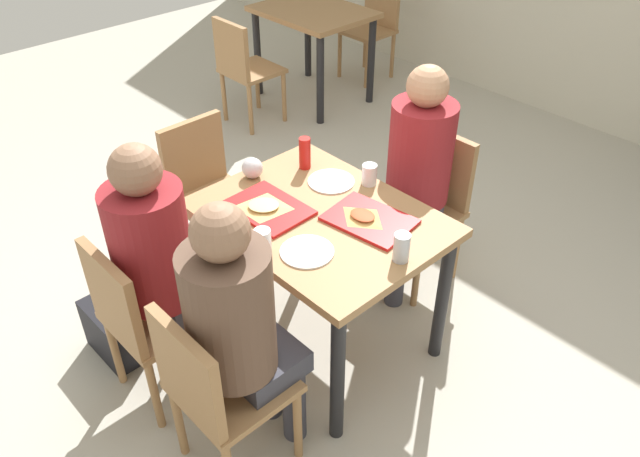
# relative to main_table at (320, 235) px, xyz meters

# --- Properties ---
(ground_plane) EXTENTS (10.00, 10.00, 0.02)m
(ground_plane) POSITION_rel_main_table_xyz_m (0.00, 0.00, -0.66)
(ground_plane) COLOR #B2AD9E
(main_table) EXTENTS (1.05, 0.80, 0.76)m
(main_table) POSITION_rel_main_table_xyz_m (0.00, 0.00, 0.00)
(main_table) COLOR #9E7247
(main_table) RESTS_ON ground_plane
(chair_near_left) EXTENTS (0.40, 0.40, 0.84)m
(chair_near_left) POSITION_rel_main_table_xyz_m (-0.26, -0.78, -0.16)
(chair_near_left) COLOR #9E7247
(chair_near_left) RESTS_ON ground_plane
(chair_near_right) EXTENTS (0.40, 0.40, 0.84)m
(chair_near_right) POSITION_rel_main_table_xyz_m (0.26, -0.78, -0.16)
(chair_near_right) COLOR #9E7247
(chair_near_right) RESTS_ON ground_plane
(chair_far_side) EXTENTS (0.40, 0.40, 0.84)m
(chair_far_side) POSITION_rel_main_table_xyz_m (0.00, 0.78, -0.16)
(chair_far_side) COLOR #9E7247
(chair_far_side) RESTS_ON ground_plane
(chair_left_end) EXTENTS (0.40, 0.40, 0.84)m
(chair_left_end) POSITION_rel_main_table_xyz_m (-0.91, 0.00, -0.16)
(chair_left_end) COLOR #9E7247
(chair_left_end) RESTS_ON ground_plane
(person_in_red) EXTENTS (0.32, 0.42, 1.25)m
(person_in_red) POSITION_rel_main_table_xyz_m (-0.26, -0.64, 0.09)
(person_in_red) COLOR #383842
(person_in_red) RESTS_ON ground_plane
(person_in_brown_jacket) EXTENTS (0.32, 0.42, 1.25)m
(person_in_brown_jacket) POSITION_rel_main_table_xyz_m (0.26, -0.64, 0.09)
(person_in_brown_jacket) COLOR #383842
(person_in_brown_jacket) RESTS_ON ground_plane
(person_far_side) EXTENTS (0.32, 0.42, 1.25)m
(person_far_side) POSITION_rel_main_table_xyz_m (-0.00, 0.64, 0.09)
(person_far_side) COLOR #383842
(person_far_side) RESTS_ON ground_plane
(tray_red_near) EXTENTS (0.37, 0.27, 0.02)m
(tray_red_near) POSITION_rel_main_table_xyz_m (-0.18, -0.14, 0.12)
(tray_red_near) COLOR red
(tray_red_near) RESTS_ON main_table
(tray_red_far) EXTENTS (0.39, 0.31, 0.02)m
(tray_red_far) POSITION_rel_main_table_xyz_m (0.18, 0.12, 0.12)
(tray_red_far) COLOR red
(tray_red_far) RESTS_ON main_table
(paper_plate_center) EXTENTS (0.22, 0.22, 0.01)m
(paper_plate_center) POSITION_rel_main_table_xyz_m (-0.16, 0.22, 0.11)
(paper_plate_center) COLOR white
(paper_plate_center) RESTS_ON main_table
(paper_plate_near_edge) EXTENTS (0.22, 0.22, 0.01)m
(paper_plate_near_edge) POSITION_rel_main_table_xyz_m (0.16, -0.22, 0.11)
(paper_plate_near_edge) COLOR white
(paper_plate_near_edge) RESTS_ON main_table
(pizza_slice_a) EXTENTS (0.26, 0.26, 0.02)m
(pizza_slice_a) POSITION_rel_main_table_xyz_m (-0.19, -0.16, 0.13)
(pizza_slice_a) COLOR #DBAD60
(pizza_slice_a) RESTS_ON tray_red_near
(pizza_slice_b) EXTENTS (0.17, 0.13, 0.02)m
(pizza_slice_b) POSITION_rel_main_table_xyz_m (0.16, 0.10, 0.13)
(pizza_slice_b) COLOR tan
(pizza_slice_b) RESTS_ON tray_red_far
(plastic_cup_a) EXTENTS (0.07, 0.07, 0.10)m
(plastic_cup_a) POSITION_rel_main_table_xyz_m (-0.03, 0.34, 0.16)
(plastic_cup_a) COLOR white
(plastic_cup_a) RESTS_ON main_table
(plastic_cup_b) EXTENTS (0.07, 0.07, 0.10)m
(plastic_cup_b) POSITION_rel_main_table_xyz_m (0.03, -0.34, 0.16)
(plastic_cup_b) COLOR white
(plastic_cup_b) RESTS_ON main_table
(soda_can) EXTENTS (0.07, 0.07, 0.12)m
(soda_can) POSITION_rel_main_table_xyz_m (0.44, 0.02, 0.17)
(soda_can) COLOR #B7BCC6
(soda_can) RESTS_ON main_table
(condiment_bottle) EXTENTS (0.06, 0.06, 0.16)m
(condiment_bottle) POSITION_rel_main_table_xyz_m (-0.34, 0.22, 0.19)
(condiment_bottle) COLOR red
(condiment_bottle) RESTS_ON main_table
(foil_bundle) EXTENTS (0.10, 0.10, 0.10)m
(foil_bundle) POSITION_rel_main_table_xyz_m (-0.44, -0.02, 0.16)
(foil_bundle) COLOR silver
(foil_bundle) RESTS_ON main_table
(handbag) EXTENTS (0.32, 0.16, 0.28)m
(handbag) POSITION_rel_main_table_xyz_m (-0.61, -0.80, -0.51)
(handbag) COLOR black
(handbag) RESTS_ON ground_plane
(background_table) EXTENTS (0.90, 0.70, 0.76)m
(background_table) POSITION_rel_main_table_xyz_m (-2.12, 1.92, -0.02)
(background_table) COLOR #9E7247
(background_table) RESTS_ON ground_plane
(background_chair_near) EXTENTS (0.40, 0.40, 0.84)m
(background_chair_near) POSITION_rel_main_table_xyz_m (-2.12, 1.19, -0.16)
(background_chair_near) COLOR #9E7247
(background_chair_near) RESTS_ON ground_plane
(background_chair_far) EXTENTS (0.40, 0.40, 0.84)m
(background_chair_far) POSITION_rel_main_table_xyz_m (-2.12, 2.66, -0.16)
(background_chair_far) COLOR #9E7247
(background_chair_far) RESTS_ON ground_plane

